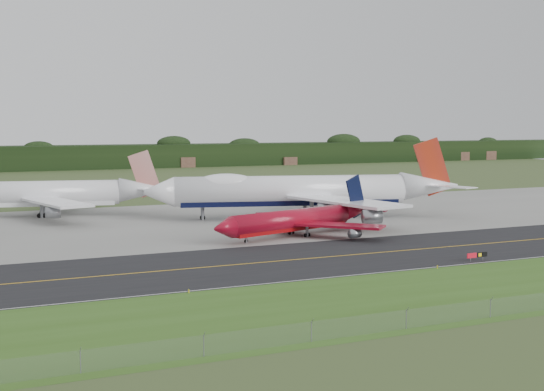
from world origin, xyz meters
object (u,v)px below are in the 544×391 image
(jet_red_737, at_px, (299,220))
(jet_ba_747, at_px, (302,191))
(jet_star_tail, at_px, (42,194))
(taxiway_sign, at_px, (477,255))

(jet_red_737, bearing_deg, jet_ba_747, 61.65)
(jet_ba_747, relative_size, jet_star_tail, 1.25)
(jet_star_tail, xyz_separation_m, taxiway_sign, (56.92, -94.81, -4.43))
(jet_red_737, xyz_separation_m, jet_star_tail, (-42.98, 56.35, 2.19))
(jet_red_737, distance_m, jet_star_tail, 70.90)
(jet_ba_747, height_order, jet_red_737, jet_ba_747)
(jet_ba_747, xyz_separation_m, jet_red_737, (-13.76, -25.50, -3.42))
(jet_ba_747, bearing_deg, jet_red_737, -118.35)
(taxiway_sign, bearing_deg, jet_red_737, 109.92)
(jet_red_737, height_order, taxiway_sign, jet_red_737)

